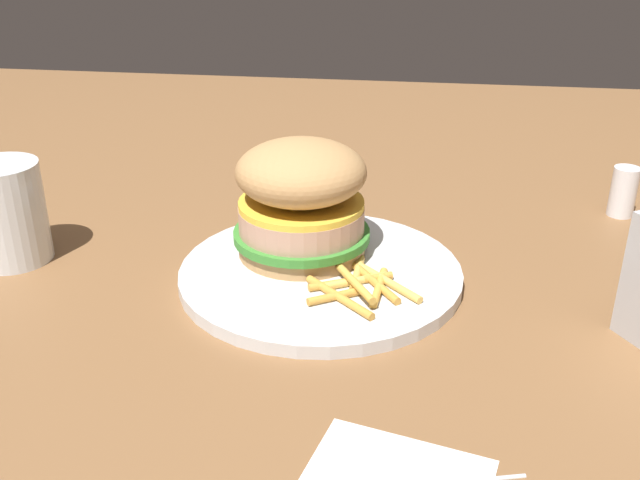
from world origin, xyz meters
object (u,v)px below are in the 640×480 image
drink_glass (6,217)px  fries_pile (360,284)px  plate (320,276)px  salt_shaker (623,192)px  sandwich (301,199)px

drink_glass → fries_pile: bearing=84.7°
plate → drink_glass: size_ratio=2.66×
salt_shaker → fries_pile: bearing=-49.3°
plate → salt_shaker: 0.37m
sandwich → drink_glass: sandwich is taller
salt_shaker → drink_glass: bearing=-71.9°
sandwich → drink_glass: (0.03, -0.28, -0.02)m
plate → sandwich: sandwich is taller
fries_pile → drink_glass: 0.34m
salt_shaker → sandwich: bearing=-63.4°
plate → sandwich: size_ratio=2.00×
sandwich → fries_pile: sandwich is taller
fries_pile → drink_glass: drink_glass is taller
drink_glass → salt_shaker: drink_glass is taller
drink_glass → salt_shaker: (-0.20, 0.61, -0.02)m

